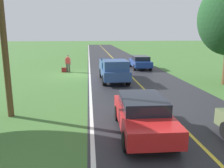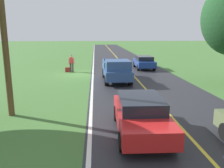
# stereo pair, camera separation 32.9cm
# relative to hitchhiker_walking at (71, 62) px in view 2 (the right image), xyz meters

# --- Properties ---
(ground_plane) EXTENTS (200.00, 200.00, 0.00)m
(ground_plane) POSITION_rel_hitchhiker_walking_xyz_m (-1.02, 1.61, -0.98)
(ground_plane) COLOR #427033
(road_surface) EXTENTS (7.90, 120.00, 0.00)m
(road_surface) POSITION_rel_hitchhiker_walking_xyz_m (-5.92, 1.61, -0.98)
(road_surface) COLOR #28282D
(road_surface) RESTS_ON ground
(lane_edge_line) EXTENTS (0.16, 117.60, 0.00)m
(lane_edge_line) POSITION_rel_hitchhiker_walking_xyz_m (-2.15, 1.61, -0.98)
(lane_edge_line) COLOR silver
(lane_edge_line) RESTS_ON ground
(lane_centre_line) EXTENTS (0.14, 117.60, 0.00)m
(lane_centre_line) POSITION_rel_hitchhiker_walking_xyz_m (-5.92, 1.61, -0.98)
(lane_centre_line) COLOR gold
(lane_centre_line) RESTS_ON ground
(hitchhiker_walking) EXTENTS (0.62, 0.51, 1.75)m
(hitchhiker_walking) POSITION_rel_hitchhiker_walking_xyz_m (0.00, 0.00, 0.00)
(hitchhiker_walking) COLOR #4C473D
(hitchhiker_walking) RESTS_ON ground
(suitcase_carried) EXTENTS (0.47, 0.23, 0.47)m
(suitcase_carried) POSITION_rel_hitchhiker_walking_xyz_m (0.41, 0.11, -0.74)
(suitcase_carried) COLOR maroon
(suitcase_carried) RESTS_ON ground
(pickup_truck_passing) EXTENTS (2.16, 5.43, 1.82)m
(pickup_truck_passing) POSITION_rel_hitchhiker_walking_xyz_m (-4.10, 5.15, -0.01)
(pickup_truck_passing) COLOR #2D4C84
(pickup_truck_passing) RESTS_ON ground
(sedan_ahead_same_lane) EXTENTS (2.01, 4.44, 1.41)m
(sedan_ahead_same_lane) POSITION_rel_hitchhiker_walking_xyz_m (-4.14, 15.12, -0.23)
(sedan_ahead_same_lane) COLOR red
(sedan_ahead_same_lane) RESTS_ON ground
(sedan_near_oncoming) EXTENTS (2.01, 4.44, 1.41)m
(sedan_near_oncoming) POSITION_rel_hitchhiker_walking_xyz_m (-7.77, -1.60, -0.23)
(sedan_near_oncoming) COLOR navy
(sedan_near_oncoming) RESTS_ON ground
(utility_pole_roadside) EXTENTS (0.28, 0.28, 7.72)m
(utility_pole_roadside) POSITION_rel_hitchhiker_walking_xyz_m (1.62, 12.72, 2.88)
(utility_pole_roadside) COLOR brown
(utility_pole_roadside) RESTS_ON ground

